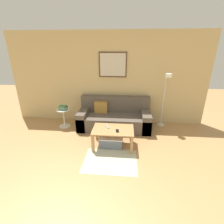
{
  "coord_description": "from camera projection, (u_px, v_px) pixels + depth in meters",
  "views": [
    {
      "loc": [
        0.55,
        -1.2,
        2.11
      ],
      "look_at": [
        0.27,
        1.96,
        0.85
      ],
      "focal_mm": 26.0,
      "sensor_mm": 36.0,
      "label": 1
    }
  ],
  "objects": [
    {
      "name": "wall_back",
      "position": [
        107.0,
        79.0,
        4.62
      ],
      "size": [
        5.6,
        0.09,
        2.55
      ],
      "color": "tan",
      "rests_on": "ground_plane"
    },
    {
      "name": "area_rug",
      "position": [
        110.0,
        161.0,
        3.24
      ],
      "size": [
        1.06,
        0.79,
        0.01
      ],
      "primitive_type": "cube",
      "color": "#B2B79E",
      "rests_on": "ground_plane"
    },
    {
      "name": "couch",
      "position": [
        114.0,
        118.0,
        4.56
      ],
      "size": [
        1.96,
        0.85,
        0.83
      ],
      "color": "brown",
      "rests_on": "ground_plane"
    },
    {
      "name": "coffee_table",
      "position": [
        113.0,
        132.0,
        3.61
      ],
      "size": [
        0.91,
        0.58,
        0.44
      ],
      "color": "#AD7F4C",
      "rests_on": "ground_plane"
    },
    {
      "name": "storage_bin",
      "position": [
        111.0,
        140.0,
        3.73
      ],
      "size": [
        0.54,
        0.39,
        0.24
      ],
      "color": "slate",
      "rests_on": "ground_plane"
    },
    {
      "name": "floor_lamp",
      "position": [
        165.0,
        94.0,
        4.29
      ],
      "size": [
        0.22,
        0.43,
        1.52
      ],
      "color": "silver",
      "rests_on": "ground_plane"
    },
    {
      "name": "side_table",
      "position": [
        64.0,
        116.0,
        4.56
      ],
      "size": [
        0.37,
        0.37,
        0.52
      ],
      "color": "silver",
      "rests_on": "ground_plane"
    },
    {
      "name": "book_stack",
      "position": [
        63.0,
        108.0,
        4.45
      ],
      "size": [
        0.23,
        0.19,
        0.11
      ],
      "color": "#387F4C",
      "rests_on": "side_table"
    },
    {
      "name": "remote_control",
      "position": [
        107.0,
        127.0,
        3.66
      ],
      "size": [
        0.11,
        0.15,
        0.02
      ],
      "primitive_type": "cube",
      "rotation": [
        0.0,
        0.0,
        0.56
      ],
      "color": "#99999E",
      "rests_on": "coffee_table"
    },
    {
      "name": "cell_phone",
      "position": [
        117.0,
        131.0,
        3.49
      ],
      "size": [
        0.08,
        0.15,
        0.01
      ],
      "primitive_type": "cube",
      "rotation": [
        0.0,
        0.0,
        0.13
      ],
      "color": "black",
      "rests_on": "coffee_table"
    }
  ]
}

